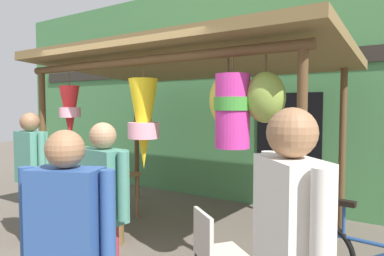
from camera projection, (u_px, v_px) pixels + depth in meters
ground_plane at (131, 250)px, 4.24m from camera, size 30.00×30.00×0.00m
shop_facade at (233, 92)px, 6.45m from camera, size 12.05×0.29×4.10m
market_stall_canopy at (184, 75)px, 4.53m from camera, size 4.23×2.51×2.54m
display_table at (101, 177)px, 5.53m from camera, size 1.17×0.63×0.72m
flower_heap_on_table at (105, 166)px, 5.57m from camera, size 0.63×0.44×0.17m
folding_chair at (214, 249)px, 3.04m from camera, size 0.56×0.56×0.84m
wicker_basket_by_table at (104, 232)px, 4.43m from camera, size 0.50×0.50×0.29m
vendor_in_orange at (104, 203)px, 2.85m from camera, size 0.59×0.27×1.63m
customer_foreground at (67, 245)px, 1.98m from camera, size 0.56×0.35×1.62m
shopper_by_bananas at (31, 169)px, 4.20m from camera, size 0.59×0.25×1.69m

